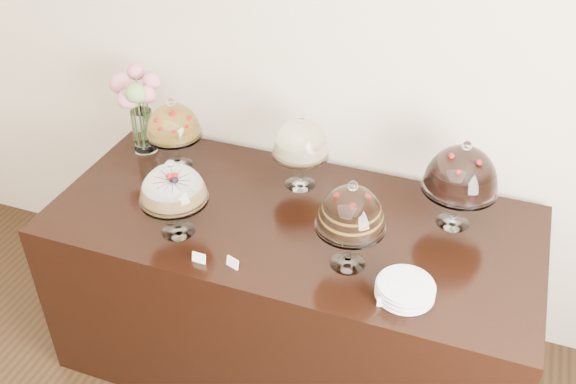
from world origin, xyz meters
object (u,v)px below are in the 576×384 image
(cake_stand_sugar_sponge, at_px, (173,187))
(cake_stand_cheesecake, at_px, (301,141))
(cake_stand_dark_choco, at_px, (462,172))
(flower_vase, at_px, (137,103))
(cake_stand_fruit_tart, at_px, (173,124))
(plate_stack, at_px, (405,289))
(display_counter, at_px, (292,291))
(cake_stand_choco_layer, at_px, (351,212))

(cake_stand_sugar_sponge, distance_m, cake_stand_cheesecake, 0.65)
(cake_stand_dark_choco, bearing_deg, flower_vase, 177.29)
(flower_vase, bearing_deg, cake_stand_fruit_tart, -17.14)
(cake_stand_cheesecake, xyz_separation_m, cake_stand_dark_choco, (0.74, -0.05, 0.03))
(cake_stand_cheesecake, distance_m, plate_stack, 0.88)
(display_counter, bearing_deg, cake_stand_fruit_tart, 162.17)
(cake_stand_sugar_sponge, bearing_deg, cake_stand_choco_layer, 3.89)
(cake_stand_cheesecake, relative_size, plate_stack, 1.74)
(cake_stand_sugar_sponge, distance_m, flower_vase, 0.75)
(cake_stand_dark_choco, bearing_deg, cake_stand_choco_layer, -130.74)
(display_counter, bearing_deg, cake_stand_cheesecake, 101.38)
(cake_stand_dark_choco, relative_size, flower_vase, 0.98)
(cake_stand_fruit_tart, distance_m, flower_vase, 0.25)
(cake_stand_fruit_tart, bearing_deg, cake_stand_cheesecake, 4.23)
(cake_stand_fruit_tart, height_order, flower_vase, flower_vase)
(cake_stand_cheesecake, relative_size, flower_vase, 0.91)
(flower_vase, bearing_deg, cake_stand_cheesecake, -1.75)
(display_counter, xyz_separation_m, cake_stand_cheesecake, (-0.05, 0.27, 0.69))
(display_counter, relative_size, cake_stand_cheesecake, 5.66)
(cake_stand_sugar_sponge, relative_size, flower_vase, 0.86)
(cake_stand_sugar_sponge, relative_size, cake_stand_dark_choco, 0.87)
(display_counter, distance_m, cake_stand_dark_choco, 1.02)
(display_counter, xyz_separation_m, cake_stand_fruit_tart, (-0.70, 0.22, 0.68))
(display_counter, height_order, cake_stand_choco_layer, cake_stand_choco_layer)
(cake_stand_dark_choco, distance_m, flower_vase, 1.62)
(cake_stand_cheesecake, xyz_separation_m, flower_vase, (-0.88, 0.03, 0.03))
(cake_stand_fruit_tart, relative_size, flower_vase, 0.87)
(cake_stand_sugar_sponge, height_order, flower_vase, flower_vase)
(flower_vase, xyz_separation_m, plate_stack, (1.51, -0.61, -0.24))
(cake_stand_cheesecake, bearing_deg, display_counter, -78.62)
(display_counter, height_order, cake_stand_sugar_sponge, cake_stand_sugar_sponge)
(display_counter, distance_m, flower_vase, 1.22)
(cake_stand_dark_choco, bearing_deg, plate_stack, -101.55)
(cake_stand_choco_layer, height_order, plate_stack, cake_stand_choco_layer)
(cake_stand_choco_layer, xyz_separation_m, flower_vase, (-1.26, 0.50, 0.00))
(display_counter, height_order, cake_stand_dark_choco, cake_stand_dark_choco)
(cake_stand_cheesecake, height_order, flower_vase, flower_vase)
(cake_stand_sugar_sponge, height_order, plate_stack, cake_stand_sugar_sponge)
(cake_stand_choco_layer, bearing_deg, cake_stand_cheesecake, 128.06)
(cake_stand_cheesecake, bearing_deg, cake_stand_dark_choco, -3.86)
(cake_stand_cheesecake, height_order, cake_stand_fruit_tart, cake_stand_cheesecake)
(cake_stand_cheesecake, relative_size, cake_stand_fruit_tart, 1.04)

